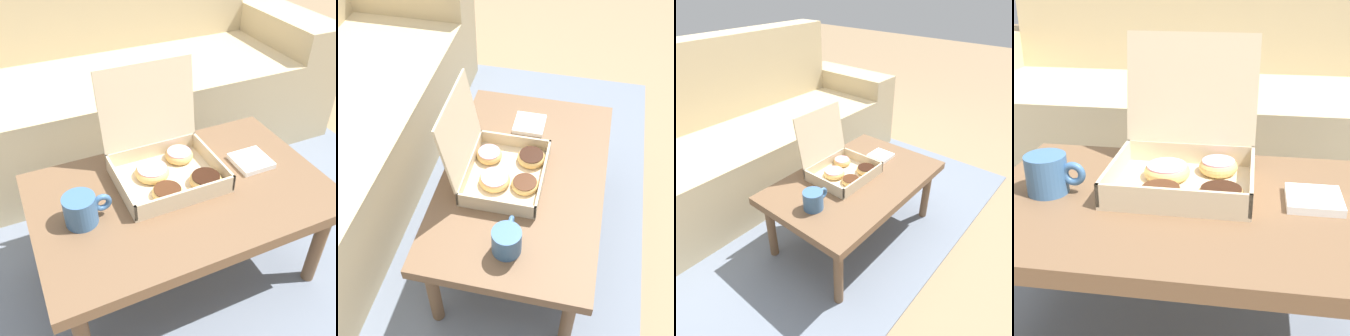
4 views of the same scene
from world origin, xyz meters
TOP-DOWN VIEW (x-y plane):
  - ground_plane at (0.00, 0.00)m, footprint 12.00×12.00m
  - area_rug at (0.00, 0.30)m, footprint 2.36×1.84m
  - couch at (0.00, 0.79)m, footprint 2.24×0.77m
  - coffee_table at (0.00, -0.13)m, footprint 0.92×0.57m
  - pastry_box at (-0.01, -0.04)m, footprint 0.32×0.32m
  - coffee_mug at (-0.31, -0.14)m, footprint 0.14×0.09m
  - napkin_stack at (0.27, -0.10)m, footprint 0.12×0.12m

SIDE VIEW (x-z plane):
  - ground_plane at x=0.00m, z-range 0.00..0.00m
  - area_rug at x=0.00m, z-range 0.00..0.01m
  - couch at x=0.00m, z-range -0.16..0.81m
  - coffee_table at x=0.00m, z-range 0.15..0.54m
  - napkin_stack at x=0.27m, z-range 0.38..0.40m
  - coffee_mug at x=-0.31m, z-range 0.38..0.47m
  - pastry_box at x=-0.01m, z-range 0.28..0.60m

